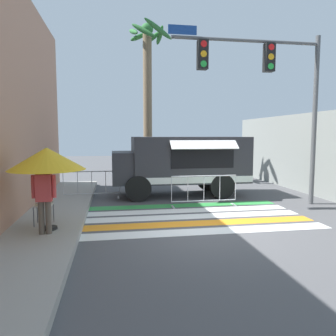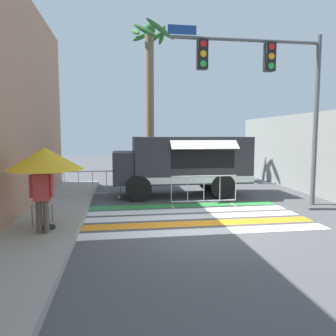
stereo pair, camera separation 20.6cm
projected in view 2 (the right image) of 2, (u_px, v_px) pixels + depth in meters
The scene contains 11 objects.
ground_plane at pixel (204, 228), 8.44m from camera, with size 60.00×60.00×0.00m, color #4C4C4F.
concrete_wall_right at pixel (330, 155), 12.03m from camera, with size 0.20×16.00×3.29m.
crosswalk_painted at pixel (194, 216), 9.65m from camera, with size 6.40×3.60×0.01m.
food_truck at pixel (180, 161), 12.86m from camera, with size 5.24×2.52×2.32m.
traffic_signal_pole at pixel (269, 79), 10.64m from camera, with size 5.14×0.29×5.76m.
patio_umbrella at pixel (45, 159), 7.61m from camera, with size 1.75×1.75×1.93m.
folding_chair at pixel (43, 200), 8.23m from camera, with size 0.42×0.42×0.96m.
vendor_person at pixel (42, 194), 7.33m from camera, with size 0.53×0.21×1.59m.
barricade_front at pixel (204, 191), 10.97m from camera, with size 2.25×0.44×1.05m.
barricade_side at pixel (93, 185), 12.38m from camera, with size 2.09×0.44×1.05m.
palm_tree at pixel (150, 84), 16.42m from camera, with size 2.21×2.27×7.90m.
Camera 2 is at (-2.14, -8.01, 2.40)m, focal length 35.00 mm.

